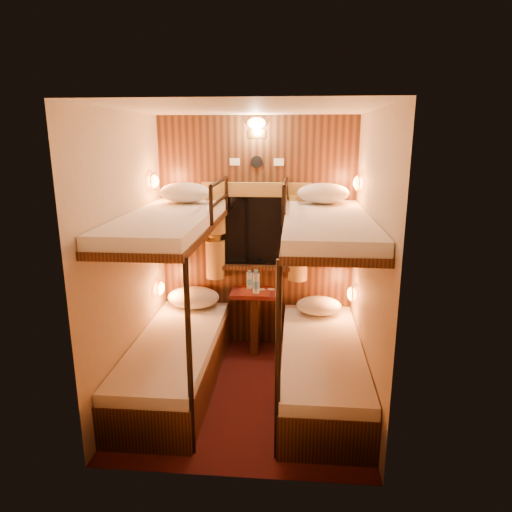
# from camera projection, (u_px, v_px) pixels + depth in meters

# --- Properties ---
(floor) EXTENTS (2.10, 2.10, 0.00)m
(floor) POSITION_uv_depth(u_px,v_px,m) (247.00, 392.00, 4.05)
(floor) COLOR #39110F
(floor) RESTS_ON ground
(ceiling) EXTENTS (2.10, 2.10, 0.00)m
(ceiling) POSITION_uv_depth(u_px,v_px,m) (245.00, 108.00, 3.44)
(ceiling) COLOR silver
(ceiling) RESTS_ON wall_back
(wall_back) EXTENTS (2.40, 0.00, 2.40)m
(wall_back) POSITION_uv_depth(u_px,v_px,m) (257.00, 235.00, 4.75)
(wall_back) COLOR #C6B293
(wall_back) RESTS_ON floor
(wall_front) EXTENTS (2.40, 0.00, 2.40)m
(wall_front) POSITION_uv_depth(u_px,v_px,m) (227.00, 308.00, 2.73)
(wall_front) COLOR #C6B293
(wall_front) RESTS_ON floor
(wall_left) EXTENTS (0.00, 2.40, 2.40)m
(wall_left) POSITION_uv_depth(u_px,v_px,m) (128.00, 259.00, 3.83)
(wall_left) COLOR #C6B293
(wall_left) RESTS_ON floor
(wall_right) EXTENTS (0.00, 2.40, 2.40)m
(wall_right) POSITION_uv_depth(u_px,v_px,m) (370.00, 264.00, 3.66)
(wall_right) COLOR #C6B293
(wall_right) RESTS_ON floor
(back_panel) EXTENTS (2.00, 0.03, 2.40)m
(back_panel) POSITION_uv_depth(u_px,v_px,m) (257.00, 235.00, 4.74)
(back_panel) COLOR black
(back_panel) RESTS_ON floor
(bunk_left) EXTENTS (0.72, 1.90, 1.82)m
(bunk_left) POSITION_uv_depth(u_px,v_px,m) (175.00, 328.00, 4.03)
(bunk_left) COLOR black
(bunk_left) RESTS_ON floor
(bunk_right) EXTENTS (0.72, 1.90, 1.82)m
(bunk_right) POSITION_uv_depth(u_px,v_px,m) (322.00, 333.00, 3.92)
(bunk_right) COLOR black
(bunk_right) RESTS_ON floor
(window) EXTENTS (1.00, 0.12, 0.79)m
(window) POSITION_uv_depth(u_px,v_px,m) (257.00, 238.00, 4.72)
(window) COLOR black
(window) RESTS_ON back_panel
(curtains) EXTENTS (1.10, 0.22, 1.00)m
(curtains) POSITION_uv_depth(u_px,v_px,m) (256.00, 230.00, 4.66)
(curtains) COLOR olive
(curtains) RESTS_ON back_panel
(back_fixtures) EXTENTS (0.54, 0.09, 0.48)m
(back_fixtures) POSITION_uv_depth(u_px,v_px,m) (257.00, 131.00, 4.44)
(back_fixtures) COLOR black
(back_fixtures) RESTS_ON back_panel
(reading_lamps) EXTENTS (2.00, 0.20, 1.25)m
(reading_lamps) POSITION_uv_depth(u_px,v_px,m) (254.00, 238.00, 4.41)
(reading_lamps) COLOR orange
(reading_lamps) RESTS_ON wall_left
(table) EXTENTS (0.50, 0.34, 0.66)m
(table) POSITION_uv_depth(u_px,v_px,m) (255.00, 312.00, 4.76)
(table) COLOR #511212
(table) RESTS_ON floor
(bottle_left) EXTENTS (0.06, 0.06, 0.21)m
(bottle_left) POSITION_uv_depth(u_px,v_px,m) (249.00, 281.00, 4.75)
(bottle_left) COLOR #99BFE5
(bottle_left) RESTS_ON table
(bottle_right) EXTENTS (0.07, 0.07, 0.25)m
(bottle_right) POSITION_uv_depth(u_px,v_px,m) (256.00, 283.00, 4.61)
(bottle_right) COLOR #99BFE5
(bottle_right) RESTS_ON table
(sachet_a) EXTENTS (0.10, 0.09, 0.01)m
(sachet_a) POSITION_uv_depth(u_px,v_px,m) (261.00, 290.00, 4.74)
(sachet_a) COLOR silver
(sachet_a) RESTS_ON table
(sachet_b) EXTENTS (0.08, 0.06, 0.01)m
(sachet_b) POSITION_uv_depth(u_px,v_px,m) (271.00, 289.00, 4.75)
(sachet_b) COLOR silver
(sachet_b) RESTS_ON table
(pillow_lower_left) EXTENTS (0.54, 0.39, 0.21)m
(pillow_lower_left) POSITION_uv_depth(u_px,v_px,m) (193.00, 297.00, 4.77)
(pillow_lower_left) COLOR white
(pillow_lower_left) RESTS_ON bunk_left
(pillow_lower_right) EXTENTS (0.45, 0.32, 0.18)m
(pillow_lower_right) POSITION_uv_depth(u_px,v_px,m) (319.00, 306.00, 4.59)
(pillow_lower_right) COLOR white
(pillow_lower_right) RESTS_ON bunk_right
(pillow_upper_left) EXTENTS (0.48, 0.35, 0.19)m
(pillow_upper_left) POSITION_uv_depth(u_px,v_px,m) (185.00, 193.00, 4.31)
(pillow_upper_left) COLOR white
(pillow_upper_left) RESTS_ON bunk_left
(pillow_upper_right) EXTENTS (0.48, 0.35, 0.19)m
(pillow_upper_right) POSITION_uv_depth(u_px,v_px,m) (323.00, 193.00, 4.25)
(pillow_upper_right) COLOR white
(pillow_upper_right) RESTS_ON bunk_right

